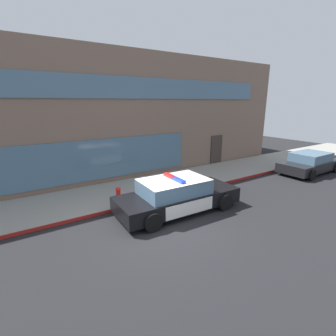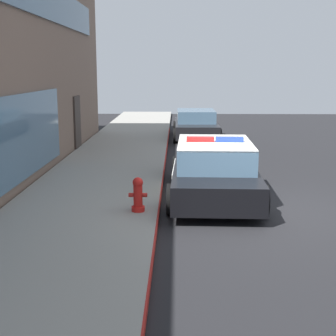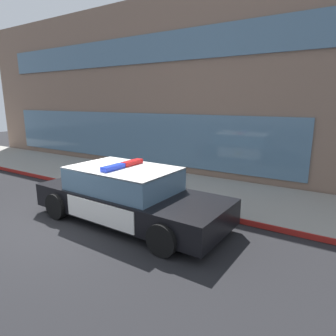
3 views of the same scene
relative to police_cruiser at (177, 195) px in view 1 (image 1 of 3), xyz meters
The scene contains 7 objects.
ground 1.64m from the police_cruiser, 151.42° to the right, with size 48.00×48.00×0.00m, color black.
sidewalk 3.33m from the police_cruiser, 113.60° to the left, with size 48.00×3.38×0.15m, color gray.
curb_red_paint 1.94m from the police_cruiser, 135.29° to the left, with size 28.80×0.04×0.14m, color maroon.
storefront_building 10.27m from the police_cruiser, 95.92° to the left, with size 25.58×10.25×7.02m.
police_cruiser is the anchor object (origin of this frame).
fire_hydrant 2.51m from the police_cruiser, 136.56° to the left, with size 0.34×0.39×0.73m.
car_down_street 10.22m from the police_cruiser, ahead, with size 4.45×2.06×1.29m.
Camera 1 is at (-4.07, -6.91, 4.35)m, focal length 26.26 mm.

